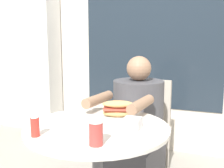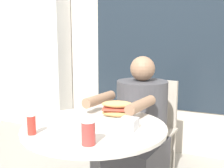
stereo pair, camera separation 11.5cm
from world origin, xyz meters
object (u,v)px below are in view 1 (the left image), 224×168
object	(u,v)px
diner_chair	(148,119)
cafe_table	(98,159)
condiment_bottle	(35,125)
drink_cup	(96,133)
sandwich_on_plate	(118,110)
seated_diner	(136,138)

from	to	relation	value
diner_chair	cafe_table	bearing A→B (deg)	92.12
cafe_table	diner_chair	distance (m)	0.96
diner_chair	condiment_bottle	xyz separation A→B (m)	(-0.28, -1.21, 0.28)
condiment_bottle	drink_cup	bearing A→B (deg)	1.42
drink_cup	condiment_bottle	xyz separation A→B (m)	(-0.32, -0.01, 0.00)
sandwich_on_plate	condiment_bottle	size ratio (longest dim) A/B	1.69
seated_diner	cafe_table	bearing A→B (deg)	91.17
seated_diner	sandwich_on_plate	size ratio (longest dim) A/B	5.29
diner_chair	sandwich_on_plate	world-z (taller)	diner_chair
cafe_table	drink_cup	bearing A→B (deg)	-66.56
seated_diner	drink_cup	size ratio (longest dim) A/B	9.42
cafe_table	sandwich_on_plate	size ratio (longest dim) A/B	3.85
cafe_table	sandwich_on_plate	distance (m)	0.31
drink_cup	cafe_table	bearing A→B (deg)	113.44
seated_diner	sandwich_on_plate	world-z (taller)	seated_diner
sandwich_on_plate	drink_cup	world-z (taller)	drink_cup
cafe_table	drink_cup	size ratio (longest dim) A/B	6.85
diner_chair	condiment_bottle	distance (m)	1.28
diner_chair	sandwich_on_plate	bearing A→B (deg)	95.22
condiment_bottle	sandwich_on_plate	bearing A→B (deg)	58.78
cafe_table	sandwich_on_plate	bearing A→B (deg)	73.77
cafe_table	condiment_bottle	bearing A→B (deg)	-129.80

